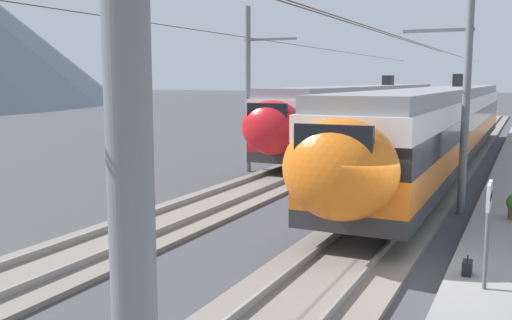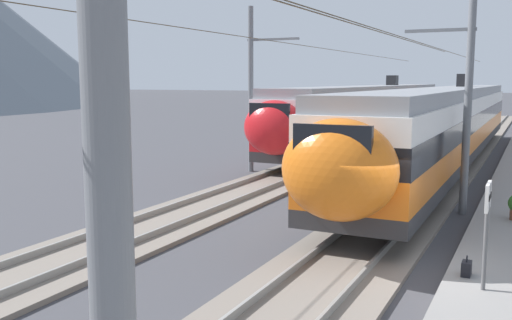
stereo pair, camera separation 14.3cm
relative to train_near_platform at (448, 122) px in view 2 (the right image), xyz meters
The scene contains 10 objects.
ground_plane 16.54m from the train_near_platform, behind, with size 400.00×400.00×0.00m, color #424247.
track_near 16.46m from the train_near_platform, behind, with size 120.00×3.00×0.28m.
track_far 17.46m from the train_near_platform, 160.32° to the left, with size 120.00×3.00×0.28m.
train_near_platform is the anchor object (origin of this frame).
train_far_track 10.25m from the train_near_platform, 34.69° to the left, with size 32.66×2.93×4.27m.
catenary_mast_west 26.38m from the train_near_platform, behind, with size 48.44×2.14×8.22m.
catenary_mast_mid 10.00m from the train_near_platform, behind, with size 48.44×2.14×7.61m.
catenary_mast_far_side 9.42m from the train_near_platform, 122.09° to the left, with size 48.44×2.49×7.49m.
platform_sign 17.67m from the train_near_platform, behind, with size 0.70×0.08×2.02m.
handbag_near_sign 17.01m from the train_near_platform, behind, with size 0.32×0.18×0.42m.
Camera 2 is at (-12.18, -2.24, 4.20)m, focal length 40.31 mm.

